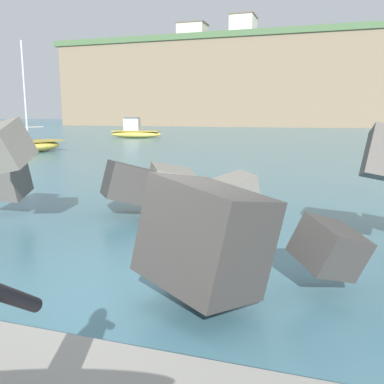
{
  "coord_description": "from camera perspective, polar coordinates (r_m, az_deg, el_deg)",
  "views": [
    {
      "loc": [
        2.15,
        -5.32,
        2.53
      ],
      "look_at": [
        0.25,
        0.5,
        1.4
      ],
      "focal_mm": 39.59,
      "sensor_mm": 36.0,
      "label": 1
    }
  ],
  "objects": [
    {
      "name": "station_building_central",
      "position": [
        104.82,
        6.93,
        20.94
      ],
      "size": [
        5.53,
        7.25,
        6.03
      ],
      "color": "silver",
      "rests_on": "headland_bluff"
    },
    {
      "name": "breakwater_jetty",
      "position": [
        7.7,
        -4.36,
        -0.14
      ],
      "size": [
        28.14,
        6.24,
        2.49
      ],
      "color": "#3D3A38",
      "rests_on": "ground"
    },
    {
      "name": "headland_bluff",
      "position": [
        102.82,
        12.06,
        14.03
      ],
      "size": [
        98.44,
        33.87,
        18.76
      ],
      "color": "#847056",
      "rests_on": "ground"
    },
    {
      "name": "boat_mid_centre",
      "position": [
        30.93,
        -20.71,
        5.93
      ],
      "size": [
        3.34,
        4.59,
        7.26
      ],
      "color": "#EAC64C",
      "rests_on": "ground"
    },
    {
      "name": "boat_near_right",
      "position": [
        46.67,
        -7.68,
        8.04
      ],
      "size": [
        5.74,
        2.5,
        2.2
      ],
      "color": "#EAC64C",
      "rests_on": "ground"
    },
    {
      "name": "station_building_west",
      "position": [
        109.95,
        0.07,
        20.38
      ],
      "size": [
        6.86,
        5.91,
        5.53
      ],
      "color": "beige",
      "rests_on": "headland_bluff"
    },
    {
      "name": "ground_plane",
      "position": [
        6.27,
        -3.72,
        -13.35
      ],
      "size": [
        400.0,
        400.0,
        0.0
      ],
      "primitive_type": "plane",
      "color": "#42707F"
    }
  ]
}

